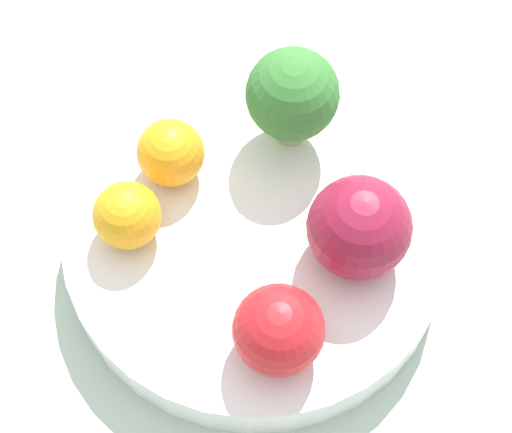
# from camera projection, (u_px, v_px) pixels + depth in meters

# --- Properties ---
(ground_plane) EXTENTS (6.00, 6.00, 0.00)m
(ground_plane) POSITION_uv_depth(u_px,v_px,m) (256.00, 263.00, 0.56)
(ground_plane) COLOR gray
(table_surface) EXTENTS (1.20, 1.20, 0.02)m
(table_surface) POSITION_uv_depth(u_px,v_px,m) (256.00, 256.00, 0.56)
(table_surface) COLOR #B2C6B2
(table_surface) RESTS_ON ground_plane
(bowl) EXTENTS (0.24, 0.24, 0.04)m
(bowl) POSITION_uv_depth(u_px,v_px,m) (256.00, 237.00, 0.53)
(bowl) COLOR white
(bowl) RESTS_ON table_surface
(broccoli) EXTENTS (0.06, 0.06, 0.07)m
(broccoli) POSITION_uv_depth(u_px,v_px,m) (292.00, 96.00, 0.51)
(broccoli) COLOR #99C17A
(broccoli) RESTS_ON bowl
(apple_red) EXTENTS (0.05, 0.05, 0.05)m
(apple_red) POSITION_uv_depth(u_px,v_px,m) (279.00, 330.00, 0.46)
(apple_red) COLOR red
(apple_red) RESTS_ON bowl
(apple_green) EXTENTS (0.06, 0.06, 0.06)m
(apple_green) POSITION_uv_depth(u_px,v_px,m) (359.00, 228.00, 0.48)
(apple_green) COLOR maroon
(apple_green) RESTS_ON bowl
(orange_front) EXTENTS (0.04, 0.04, 0.04)m
(orange_front) POSITION_uv_depth(u_px,v_px,m) (168.00, 155.00, 0.51)
(orange_front) COLOR orange
(orange_front) RESTS_ON bowl
(orange_back) EXTENTS (0.04, 0.04, 0.04)m
(orange_back) POSITION_uv_depth(u_px,v_px,m) (127.00, 215.00, 0.49)
(orange_back) COLOR orange
(orange_back) RESTS_ON bowl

